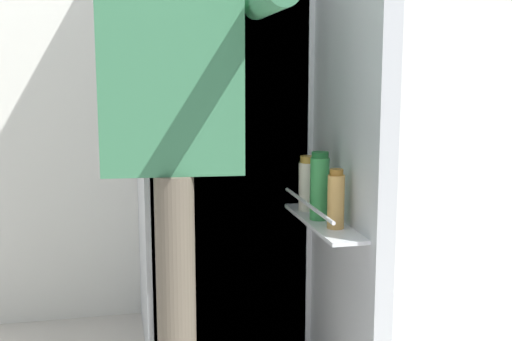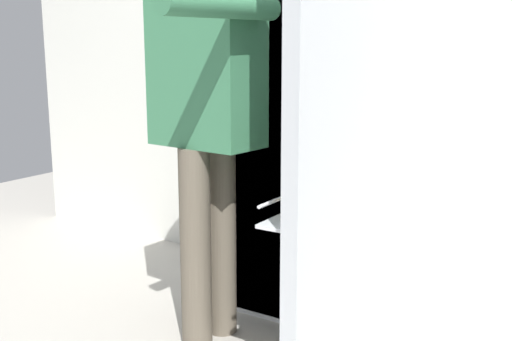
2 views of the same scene
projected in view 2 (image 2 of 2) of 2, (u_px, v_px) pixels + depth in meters
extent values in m
cube|color=silver|center=(363.00, 29.00, 2.94)|extent=(4.40, 0.10, 2.47)
cube|color=silver|center=(327.00, 111.00, 2.72)|extent=(0.61, 0.61, 1.76)
cube|color=white|center=(293.00, 118.00, 2.47)|extent=(0.57, 0.01, 1.72)
cube|color=white|center=(299.00, 120.00, 2.51)|extent=(0.53, 0.09, 0.01)
cube|color=silver|center=(336.00, 133.00, 2.04)|extent=(0.06, 0.61, 1.71)
cube|color=white|center=(311.00, 210.00, 2.14)|extent=(0.12, 0.53, 0.01)
cylinder|color=silver|center=(298.00, 191.00, 2.16)|extent=(0.01, 0.50, 0.01)
cylinder|color=tan|center=(299.00, 191.00, 2.04)|extent=(0.05, 0.05, 0.16)
cylinder|color=#996623|center=(299.00, 164.00, 2.02)|extent=(0.04, 0.04, 0.02)
cylinder|color=#EDE5CC|center=(330.00, 177.00, 2.25)|extent=(0.06, 0.06, 0.16)
cylinder|color=#B78933|center=(330.00, 151.00, 2.23)|extent=(0.05, 0.05, 0.02)
cylinder|color=green|center=(312.00, 179.00, 2.14)|extent=(0.06, 0.06, 0.20)
cylinder|color=#195B28|center=(313.00, 147.00, 2.12)|extent=(0.05, 0.05, 0.02)
cylinder|color=#665B4C|center=(221.00, 240.00, 2.53)|extent=(0.12, 0.12, 0.79)
cylinder|color=#665B4C|center=(196.00, 249.00, 2.41)|extent=(0.12, 0.12, 0.79)
cube|color=#3D7F56|center=(206.00, 71.00, 2.33)|extent=(0.44, 0.26, 0.56)
cylinder|color=#3D7F56|center=(242.00, 75.00, 2.50)|extent=(0.08, 0.08, 0.53)
cylinder|color=#3D7F56|center=(222.00, 6.00, 1.97)|extent=(0.13, 0.53, 0.08)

